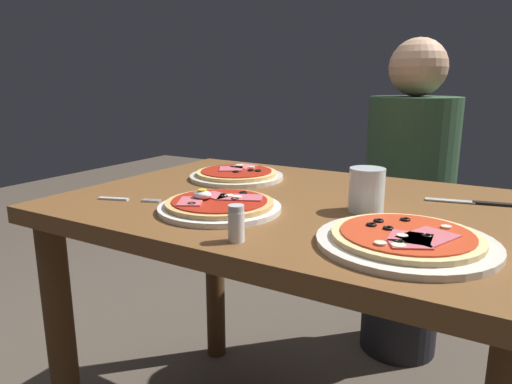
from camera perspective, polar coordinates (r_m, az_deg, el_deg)
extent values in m
cube|color=brown|center=(1.13, 4.99, -1.97)|extent=(1.10, 0.78, 0.04)
cylinder|color=#4A3018|center=(1.34, -22.56, -17.92)|extent=(0.07, 0.07, 0.71)
cylinder|color=#4A3018|center=(1.76, -5.05, -9.17)|extent=(0.07, 0.07, 0.71)
cylinder|color=#4A3018|center=(1.48, 28.84, -15.59)|extent=(0.07, 0.07, 0.71)
cylinder|color=white|center=(1.03, -4.45, -1.97)|extent=(0.27, 0.27, 0.01)
cylinder|color=tan|center=(1.03, -4.46, -1.38)|extent=(0.24, 0.24, 0.01)
cylinder|color=#A82314|center=(1.03, -4.47, -1.03)|extent=(0.21, 0.21, 0.00)
torus|color=black|center=(0.99, -7.88, -1.43)|extent=(0.02, 0.02, 0.00)
torus|color=black|center=(1.08, -1.57, -0.08)|extent=(0.02, 0.02, 0.00)
torus|color=black|center=(1.02, -2.62, -0.87)|extent=(0.02, 0.02, 0.00)
torus|color=black|center=(1.05, -3.92, -0.54)|extent=(0.02, 0.02, 0.00)
cube|color=#C65B66|center=(1.06, -4.99, -0.43)|extent=(0.08, 0.06, 0.00)
cube|color=#C65B66|center=(1.04, -1.93, -0.66)|extent=(0.11, 0.09, 0.00)
cube|color=#C65B66|center=(1.02, -7.98, -1.13)|extent=(0.08, 0.09, 0.00)
cylinder|color=beige|center=(1.04, -2.33, -0.62)|extent=(0.02, 0.02, 0.00)
cylinder|color=beige|center=(1.05, -3.33, -0.48)|extent=(0.02, 0.02, 0.00)
ellipsoid|color=white|center=(1.04, -6.58, -0.33)|extent=(0.04, 0.03, 0.02)
cylinder|color=yellow|center=(1.03, -6.60, 0.21)|extent=(0.02, 0.02, 0.00)
cylinder|color=silver|center=(0.86, 17.86, -5.89)|extent=(0.31, 0.31, 0.01)
cylinder|color=#E5C17F|center=(0.85, 17.91, -5.19)|extent=(0.26, 0.26, 0.01)
cylinder|color=red|center=(0.85, 17.94, -4.78)|extent=(0.23, 0.23, 0.00)
torus|color=black|center=(0.84, 20.19, -5.06)|extent=(0.02, 0.02, 0.00)
torus|color=black|center=(0.92, 17.79, -3.21)|extent=(0.02, 0.02, 0.00)
torus|color=black|center=(0.87, 13.93, -3.90)|extent=(0.02, 0.02, 0.00)
torus|color=black|center=(0.79, 17.13, -5.91)|extent=(0.02, 0.02, 0.00)
torus|color=black|center=(0.86, 15.86, -4.27)|extent=(0.02, 0.02, 0.00)
torus|color=black|center=(0.90, 14.77, -3.40)|extent=(0.02, 0.02, 0.00)
cube|color=#C65B66|center=(0.83, 20.32, -5.16)|extent=(0.10, 0.11, 0.00)
cube|color=#C65B66|center=(0.82, 18.34, -5.37)|extent=(0.07, 0.07, 0.00)
cube|color=#C65B66|center=(0.79, 18.30, -6.12)|extent=(0.08, 0.07, 0.00)
cylinder|color=beige|center=(0.77, 17.03, -6.30)|extent=(0.02, 0.02, 0.00)
cylinder|color=beige|center=(0.90, 22.25, -3.98)|extent=(0.02, 0.02, 0.00)
cylinder|color=beige|center=(0.82, 17.45, -5.15)|extent=(0.02, 0.02, 0.00)
cylinder|color=beige|center=(0.78, 14.99, -6.09)|extent=(0.02, 0.02, 0.00)
cylinder|color=silver|center=(1.37, -2.40, 1.88)|extent=(0.27, 0.27, 0.01)
cylinder|color=#DBB26B|center=(1.36, -2.40, 2.33)|extent=(0.23, 0.23, 0.01)
cylinder|color=#A82314|center=(1.36, -2.40, 2.60)|extent=(0.21, 0.21, 0.00)
torus|color=black|center=(1.35, 0.26, 2.63)|extent=(0.02, 0.02, 0.00)
torus|color=black|center=(1.33, -2.48, 2.52)|extent=(0.02, 0.02, 0.00)
torus|color=black|center=(1.35, -0.63, 2.69)|extent=(0.02, 0.02, 0.00)
cube|color=#D16B70|center=(1.42, -1.57, 3.16)|extent=(0.06, 0.07, 0.00)
cube|color=#C65B66|center=(1.38, -3.06, 2.86)|extent=(0.10, 0.10, 0.00)
cylinder|color=beige|center=(1.43, -2.08, 3.28)|extent=(0.02, 0.02, 0.00)
cylinder|color=beige|center=(1.40, -0.52, 3.03)|extent=(0.02, 0.02, 0.00)
cylinder|color=silver|center=(1.05, 13.38, 0.26)|extent=(0.08, 0.08, 0.10)
cylinder|color=silver|center=(1.05, 13.29, -1.30)|extent=(0.07, 0.07, 0.04)
cube|color=silver|center=(1.18, -17.04, -0.80)|extent=(0.08, 0.04, 0.00)
cube|color=silver|center=(1.13, -12.83, -1.14)|extent=(0.04, 0.02, 0.00)
cube|color=silver|center=(1.13, -12.74, -1.08)|extent=(0.04, 0.02, 0.00)
cube|color=silver|center=(1.14, -12.65, -1.03)|extent=(0.04, 0.02, 0.00)
cube|color=silver|center=(1.14, -12.56, -0.97)|extent=(0.04, 0.02, 0.00)
cube|color=silver|center=(1.20, 22.59, -0.97)|extent=(0.11, 0.04, 0.00)
cube|color=black|center=(1.21, 27.08, -1.30)|extent=(0.09, 0.04, 0.01)
cylinder|color=white|center=(0.83, -2.43, -4.24)|extent=(0.03, 0.03, 0.05)
cylinder|color=silver|center=(0.82, -2.45, -2.02)|extent=(0.03, 0.03, 0.01)
cylinder|color=black|center=(1.94, 17.26, -11.75)|extent=(0.29, 0.29, 0.46)
cylinder|color=#2D4C33|center=(1.79, 18.35, 2.64)|extent=(0.32, 0.32, 0.52)
sphere|color=tan|center=(1.76, 19.24, 14.22)|extent=(0.20, 0.20, 0.20)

